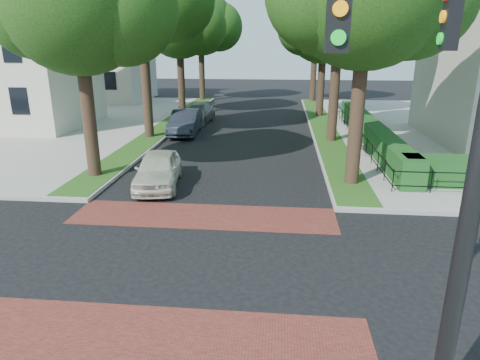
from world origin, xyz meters
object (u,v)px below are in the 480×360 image
Objects in this scene: traffic_signal at (462,121)px; parked_car_front at (158,169)px; parked_car_middle at (185,122)px; parked_car_rear at (198,114)px.

parked_car_front is at bearing 124.53° from traffic_signal.
parked_car_front is 0.89× the size of parked_car_middle.
parked_car_middle reaches higher than parked_car_rear.
traffic_signal reaches higher than parked_car_middle.
parked_car_rear is at bearing 86.83° from parked_car_middle.
parked_car_rear is at bearing 86.39° from parked_car_front.
parked_car_front is at bearing -81.00° from parked_car_rear.
parked_car_front is (-7.32, 10.63, -3.99)m from traffic_signal.
traffic_signal is 1.90× the size of parked_car_front.
parked_car_middle is at bearing 111.95° from traffic_signal.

